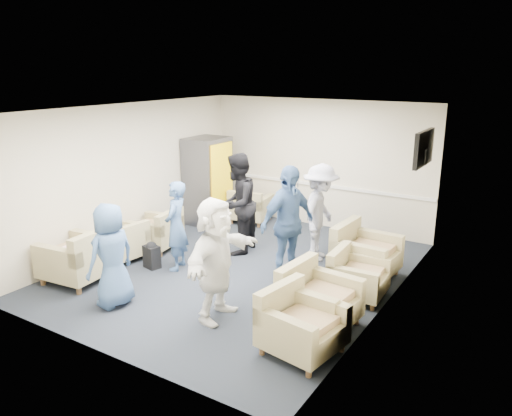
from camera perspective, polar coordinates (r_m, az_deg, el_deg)
The scene contains 25 objects.
floor at distance 8.56m, azimuth -1.84°, elevation -7.08°, with size 6.00×6.00×0.00m, color black.
ceiling at distance 7.91m, azimuth -2.01°, elevation 11.24°, with size 6.00×6.00×0.00m, color silver.
back_wall at distance 10.69m, azimuth 7.10°, elevation 5.04°, with size 5.00×0.02×2.70m, color beige.
front_wall at distance 5.99m, azimuth -18.16°, elevation -4.35°, with size 5.00×0.02×2.70m, color beige.
left_wall at distance 9.71m, azimuth -14.29°, elevation 3.57°, with size 0.02×6.00×2.70m, color beige.
right_wall at distance 7.09m, azimuth 15.11°, elevation -0.97°, with size 0.02×6.00×2.70m, color beige.
chair_rail at distance 10.77m, azimuth 6.97°, elevation 2.67°, with size 4.98×0.04×0.06m, color silver.
tv at distance 8.66m, azimuth 18.62°, elevation 6.48°, with size 0.10×1.00×0.58m.
armchair_left_near at distance 8.47m, azimuth -19.45°, elevation -5.55°, with size 1.03×1.03×0.75m.
armchair_left_mid at distance 9.17m, azimuth -14.99°, elevation -4.01°, with size 0.83×0.83×0.61m.
armchair_left_far at distance 9.59m, azimuth -11.22°, elevation -2.74°, with size 0.93×0.93×0.65m.
armchair_right_near at distance 6.17m, azimuth 4.89°, elevation -13.29°, with size 0.97×0.97×0.68m.
armchair_right_midnear at distance 6.75m, azimuth 6.85°, elevation -10.50°, with size 0.96×0.96×0.71m.
armchair_right_midfar at distance 7.65m, azimuth 11.27°, elevation -7.78°, with size 0.81×0.81×0.62m.
armchair_right_far at distance 8.38m, azimuth 12.10°, elevation -5.24°, with size 0.97×0.97×0.74m.
armchair_corner at distance 11.02m, azimuth -0.71°, elevation -0.04°, with size 0.91×0.91×0.64m.
vending_machine at distance 10.91m, azimuth -5.50°, elevation 3.12°, with size 0.76×0.89×1.88m.
backpack at distance 8.75m, azimuth -11.84°, elevation -5.20°, with size 0.31×0.25×0.47m.
pillow at distance 8.42m, azimuth -19.67°, elevation -4.38°, with size 0.42×0.31×0.12m, color white.
person_front_left at distance 7.38m, azimuth -16.21°, elevation -5.23°, with size 0.74×0.48×1.52m, color #3B5B8E.
person_mid_left at distance 8.47m, azimuth -9.12°, elevation -2.03°, with size 0.56×0.36×1.52m, color #3B5B8E.
person_back_left at distance 9.08m, azimuth -2.14°, elevation 0.48°, with size 0.90×0.70×1.86m, color black.
person_back_right at distance 8.84m, azimuth 7.35°, elevation -0.52°, with size 1.12×0.64×1.73m, color silver.
person_mid_right at distance 7.92m, azimuth 3.64°, elevation -1.80°, with size 1.10×0.46×1.88m, color #3B5B8E.
person_front_right at distance 6.73m, azimuth -4.58°, elevation -5.86°, with size 1.58×0.50×1.70m, color white.
Camera 1 is at (4.40, -6.54, 3.34)m, focal length 35.00 mm.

